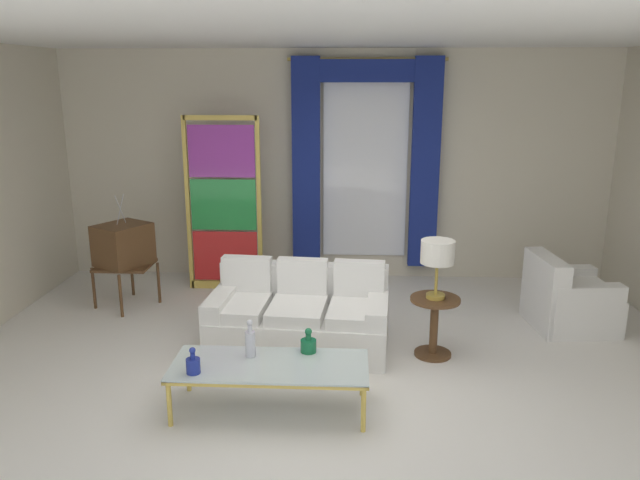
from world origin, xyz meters
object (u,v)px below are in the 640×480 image
at_px(couch_white_long, 300,317).
at_px(bottle_amber_squat, 308,344).
at_px(coffee_table, 270,367).
at_px(vintage_tv, 123,247).
at_px(round_side_table, 434,321).
at_px(bottle_crystal_tall, 193,364).
at_px(armchair_white, 566,302).
at_px(stained_glass_divider, 224,208).
at_px(peacock_figurine, 257,281).
at_px(bottle_blue_decanter, 250,342).
at_px(table_lamp_brass, 438,255).

xyz_separation_m(couch_white_long, bottle_amber_squat, (0.16, -1.04, 0.18)).
xyz_separation_m(coffee_table, vintage_tv, (-2.02, 2.30, 0.35)).
bearing_deg(couch_white_long, round_side_table, -7.64).
relative_size(couch_white_long, bottle_crystal_tall, 8.46).
xyz_separation_m(armchair_white, stained_glass_divider, (-3.94, 1.06, 0.77)).
relative_size(bottle_crystal_tall, vintage_tv, 0.16).
bearing_deg(vintage_tv, peacock_figurine, 12.98).
height_order(couch_white_long, stained_glass_divider, stained_glass_divider).
xyz_separation_m(bottle_crystal_tall, round_side_table, (2.03, 1.29, -0.13)).
height_order(bottle_blue_decanter, bottle_amber_squat, bottle_blue_decanter).
distance_m(bottle_crystal_tall, round_side_table, 2.41).
height_order(couch_white_long, coffee_table, couch_white_long).
distance_m(stained_glass_divider, table_lamp_brass, 3.05).
bearing_deg(couch_white_long, armchair_white, 12.48).
height_order(bottle_crystal_tall, round_side_table, bottle_crystal_tall).
height_order(vintage_tv, table_lamp_brass, vintage_tv).
bearing_deg(stained_glass_divider, armchair_white, -15.10).
relative_size(coffee_table, bottle_amber_squat, 7.45).
relative_size(coffee_table, table_lamp_brass, 2.78).
height_order(coffee_table, bottle_amber_squat, bottle_amber_squat).
distance_m(bottle_blue_decanter, armchair_white, 3.63).
distance_m(bottle_crystal_tall, stained_glass_divider, 3.24).
distance_m(couch_white_long, table_lamp_brass, 1.51).
bearing_deg(bottle_crystal_tall, stained_glass_divider, 96.94).
bearing_deg(peacock_figurine, table_lamp_brass, -38.08).
height_order(armchair_white, peacock_figurine, armchair_white).
distance_m(couch_white_long, coffee_table, 1.29).
bearing_deg(bottle_blue_decanter, armchair_white, 29.42).
height_order(bottle_blue_decanter, armchair_white, armchair_white).
distance_m(bottle_crystal_tall, bottle_amber_squat, 0.97).
height_order(stained_glass_divider, round_side_table, stained_glass_divider).
relative_size(coffee_table, armchair_white, 1.76).
bearing_deg(bottle_crystal_tall, round_side_table, 32.51).
height_order(couch_white_long, table_lamp_brass, table_lamp_brass).
xyz_separation_m(coffee_table, bottle_amber_squat, (0.30, 0.24, 0.10)).
xyz_separation_m(couch_white_long, bottle_crystal_tall, (-0.71, -1.47, 0.18)).
bearing_deg(bottle_crystal_tall, couch_white_long, 64.21).
height_order(bottle_crystal_tall, vintage_tv, vintage_tv).
xyz_separation_m(bottle_blue_decanter, vintage_tv, (-1.84, 2.16, 0.19)).
xyz_separation_m(couch_white_long, coffee_table, (-0.14, -1.28, 0.07)).
height_order(coffee_table, bottle_crystal_tall, bottle_crystal_tall).
bearing_deg(bottle_blue_decanter, couch_white_long, 74.79).
relative_size(coffee_table, vintage_tv, 1.18).
height_order(armchair_white, round_side_table, armchair_white).
relative_size(bottle_blue_decanter, armchair_white, 0.36).
distance_m(coffee_table, bottle_crystal_tall, 0.61).
relative_size(bottle_crystal_tall, stained_glass_divider, 0.10).
distance_m(armchair_white, peacock_figurine, 3.57).
xyz_separation_m(couch_white_long, peacock_figurine, (-0.65, 1.36, -0.08)).
bearing_deg(armchair_white, vintage_tv, 175.59).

